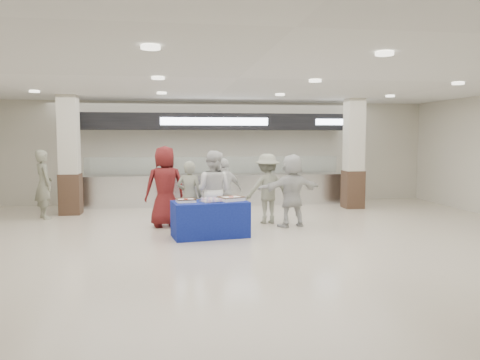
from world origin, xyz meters
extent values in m
plane|color=beige|center=(0.00, 0.00, 0.00)|extent=(14.00, 14.00, 0.00)
cube|color=silver|center=(0.00, 5.40, 0.45)|extent=(8.00, 0.80, 0.90)
cube|color=silver|center=(0.00, 5.40, 0.92)|extent=(8.00, 0.85, 0.04)
cube|color=white|center=(0.00, 5.10, 1.25)|extent=(7.60, 0.02, 0.50)
cube|color=black|center=(0.00, 5.40, 2.55)|extent=(8.40, 0.70, 0.50)
cube|color=white|center=(0.00, 5.04, 2.55)|extent=(3.20, 0.03, 0.22)
cube|color=white|center=(3.80, 5.04, 2.55)|extent=(1.40, 0.03, 0.18)
cube|color=#382519|center=(-4.00, 4.20, 0.55)|extent=(0.55, 0.55, 1.10)
cube|color=beige|center=(-4.00, 4.20, 2.15)|extent=(0.50, 0.50, 2.10)
cube|color=#382519|center=(4.00, 4.20, 0.55)|extent=(0.55, 0.55, 1.10)
cube|color=beige|center=(4.00, 4.20, 2.15)|extent=(0.50, 0.50, 2.10)
cube|color=navy|center=(-0.49, 0.78, 0.38)|extent=(1.65, 1.01, 0.75)
cube|color=white|center=(-0.99, 0.73, 0.78)|extent=(0.42, 0.34, 0.06)
cube|color=#492914|center=(-0.99, 0.73, 0.82)|extent=(0.42, 0.34, 0.02)
cylinder|color=red|center=(-0.99, 0.73, 0.81)|extent=(0.10, 0.10, 0.01)
cube|color=white|center=(-0.04, 0.83, 0.79)|extent=(0.60, 0.54, 0.08)
cube|color=#492914|center=(-0.04, 0.83, 0.84)|extent=(0.60, 0.54, 0.02)
cylinder|color=red|center=(-0.04, 0.83, 0.83)|extent=(0.14, 0.14, 0.01)
cube|color=#BDBCC2|center=(-0.46, 0.73, 0.76)|extent=(0.53, 0.47, 0.02)
imported|color=maroon|center=(-1.44, 2.05, 0.94)|extent=(1.03, 0.79, 1.89)
imported|color=gray|center=(-0.89, 1.48, 0.78)|extent=(0.65, 0.51, 1.56)
imported|color=white|center=(-0.37, 1.46, 0.89)|extent=(1.07, 0.97, 1.79)
imported|color=white|center=(-0.04, 2.11, 0.79)|extent=(1.01, 0.74, 1.59)
imported|color=gray|center=(1.01, 2.15, 0.84)|extent=(1.18, 0.79, 1.69)
imported|color=silver|center=(1.48, 1.64, 0.85)|extent=(1.65, 0.87, 1.70)
imported|color=gray|center=(-4.53, 3.60, 0.88)|extent=(0.70, 0.77, 1.77)
camera|label=1|loc=(-1.25, -8.88, 2.09)|focal=35.00mm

